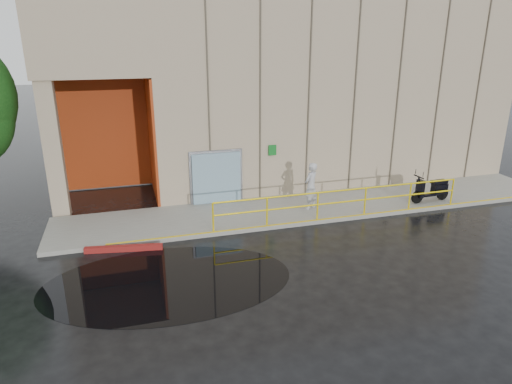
% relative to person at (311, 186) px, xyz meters
% --- Properties ---
extents(ground, '(120.00, 120.00, 0.00)m').
position_rel_person_xyz_m(ground, '(-3.47, -4.22, -1.05)').
color(ground, black).
rests_on(ground, ground).
extents(sidewalk, '(20.00, 3.00, 0.15)m').
position_rel_person_xyz_m(sidewalk, '(0.53, 0.28, -0.97)').
color(sidewalk, gray).
rests_on(sidewalk, ground).
extents(building, '(20.00, 10.17, 8.00)m').
position_rel_person_xyz_m(building, '(1.63, 6.76, 3.16)').
color(building, tan).
rests_on(building, ground).
extents(guardrail, '(9.56, 0.06, 1.03)m').
position_rel_person_xyz_m(guardrail, '(0.78, -1.07, -0.37)').
color(guardrail, yellow).
rests_on(guardrail, sidewalk).
extents(person, '(0.78, 0.73, 1.80)m').
position_rel_person_xyz_m(person, '(0.00, 0.00, 0.00)').
color(person, '#B4B4B9').
rests_on(person, sidewalk).
extents(scooter, '(1.76, 0.67, 1.34)m').
position_rel_person_xyz_m(scooter, '(4.90, -0.62, -0.13)').
color(scooter, black).
rests_on(scooter, sidewalk).
extents(red_curb, '(2.40, 0.58, 0.18)m').
position_rel_person_xyz_m(red_curb, '(-6.93, -1.48, -0.96)').
color(red_curb, maroon).
rests_on(red_curb, ground).
extents(puddle, '(7.13, 4.69, 0.01)m').
position_rel_person_xyz_m(puddle, '(-5.79, -3.78, -1.05)').
color(puddle, black).
rests_on(puddle, ground).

